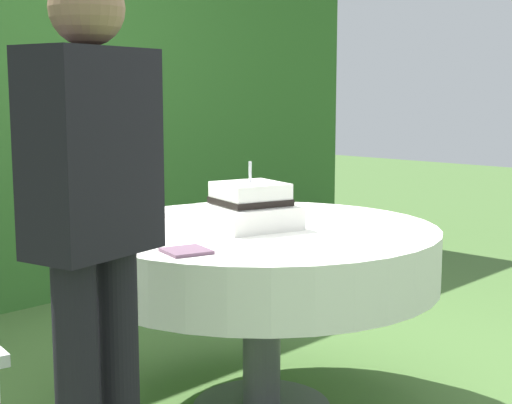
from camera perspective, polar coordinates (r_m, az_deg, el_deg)
The scene contains 7 objects.
cake_table at distance 3.04m, azimuth 0.43°, elevation -4.07°, with size 1.39×1.39×0.76m.
wedding_cake at distance 2.99m, azimuth -0.40°, elevation -0.35°, with size 0.39×0.39×0.26m.
serving_plate_near at distance 3.28m, azimuth -3.95°, elevation -0.94°, with size 0.13×0.13×0.01m, color white.
serving_plate_far at distance 3.29m, azimuth -7.32°, elevation -0.97°, with size 0.10×0.10×0.01m, color white.
serving_plate_left at distance 2.99m, azimuth -9.31°, elevation -1.95°, with size 0.11×0.11×0.01m, color white.
napkin_stack at distance 2.55m, azimuth -5.21°, elevation -3.65°, with size 0.14×0.14×0.01m, color #6B4C60.
standing_person at distance 2.12m, azimuth -11.98°, elevation -1.66°, with size 0.39×0.26×1.60m.
Camera 1 is at (-2.18, -2.01, 1.29)m, focal length 53.81 mm.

